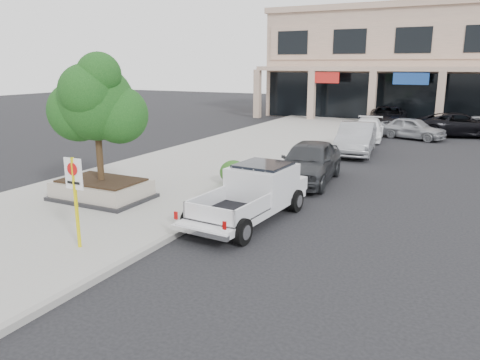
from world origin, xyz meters
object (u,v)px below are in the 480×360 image
at_px(planter, 102,189).
at_px(no_parking_sign, 75,190).
at_px(pickup_truck, 248,195).
at_px(curb_car_d, 388,118).
at_px(curb_car_a, 309,162).
at_px(curb_car_b, 356,139).
at_px(planter_tree, 102,103).
at_px(lot_car_d, 461,125).
at_px(curb_car_c, 368,129).
at_px(lot_car_a, 413,128).

xyz_separation_m(planter, no_parking_sign, (2.57, -3.60, 1.16)).
xyz_separation_m(no_parking_sign, pickup_truck, (2.73, 4.10, -0.82)).
xyz_separation_m(pickup_truck, curb_car_d, (0.03, 23.66, 0.01)).
distance_m(curb_car_a, curb_car_b, 7.01).
bearing_deg(planter_tree, pickup_truck, 3.82).
bearing_deg(curb_car_a, pickup_truck, -95.42).
distance_m(curb_car_d, lot_car_d, 5.34).
relative_size(planter, pickup_truck, 0.62).
bearing_deg(curb_car_a, curb_car_c, 86.29).
xyz_separation_m(planter_tree, pickup_truck, (5.17, 0.35, -2.60)).
relative_size(lot_car_a, lot_car_d, 0.72).
bearing_deg(lot_car_a, curb_car_d, 45.48).
xyz_separation_m(planter, curb_car_c, (5.14, 18.17, 0.19)).
height_order(planter, curb_car_c, curb_car_c).
xyz_separation_m(curb_car_a, lot_car_a, (2.29, 13.74, -0.15)).
bearing_deg(planter, no_parking_sign, -54.56).
bearing_deg(curb_car_d, pickup_truck, -97.69).
xyz_separation_m(no_parking_sign, curb_car_c, (2.58, 21.77, -0.97)).
relative_size(curb_car_a, curb_car_d, 0.83).
bearing_deg(planter_tree, curb_car_c, 74.46).
bearing_deg(pickup_truck, no_parking_sign, -119.33).
bearing_deg(lot_car_d, no_parking_sign, 147.96).
height_order(pickup_truck, curb_car_c, pickup_truck).
bearing_deg(curb_car_a, curb_car_d, 85.36).
bearing_deg(lot_car_a, planter, 176.45).
xyz_separation_m(planter, lot_car_a, (7.65, 19.77, 0.22)).
xyz_separation_m(pickup_truck, lot_car_a, (2.35, 19.27, -0.13)).
distance_m(curb_car_a, lot_car_d, 17.00).
distance_m(no_parking_sign, pickup_truck, 5.00).
bearing_deg(planter, planter_tree, 48.97).
height_order(planter_tree, curb_car_b, planter_tree).
distance_m(no_parking_sign, lot_car_d, 27.04).
height_order(planter, lot_car_d, lot_car_d).
bearing_deg(curb_car_c, curb_car_d, 80.59).
relative_size(curb_car_a, curb_car_b, 0.99).
bearing_deg(planter, curb_car_d, 77.56).
height_order(planter_tree, lot_car_d, planter_tree).
height_order(planter, curb_car_b, curb_car_b).
height_order(no_parking_sign, curb_car_b, no_parking_sign).
relative_size(planter, lot_car_d, 0.57).
relative_size(pickup_truck, curb_car_c, 1.13).
height_order(pickup_truck, curb_car_b, curb_car_b).
distance_m(planter_tree, curb_car_b, 14.23).
xyz_separation_m(no_parking_sign, curb_car_a, (2.80, 9.63, -0.80)).
xyz_separation_m(planter_tree, lot_car_d, (10.19, 22.13, -2.63)).
xyz_separation_m(planter, curb_car_b, (5.62, 13.03, 0.34)).
bearing_deg(lot_car_d, lot_car_a, 117.91).
distance_m(planter, no_parking_sign, 4.57).
distance_m(planter, curb_car_c, 18.88).
distance_m(planter, curb_car_d, 24.74).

